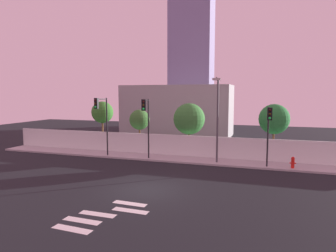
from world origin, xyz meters
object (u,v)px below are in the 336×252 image
roadside_tree_leftmost (102,112)px  roadside_tree_rightmost (274,119)px  traffic_light_center (102,114)px  traffic_light_left (269,124)px  fire_hydrant (293,162)px  street_lamp_curbside (217,113)px  traffic_light_right (146,116)px  roadside_tree_midright (189,119)px  roadside_tree_midleft (140,120)px

roadside_tree_leftmost → roadside_tree_rightmost: (16.47, 0.00, -0.27)m
traffic_light_center → roadside_tree_leftmost: bearing=119.7°
traffic_light_left → fire_hydrant: (1.76, 0.60, -2.81)m
traffic_light_center → street_lamp_curbside: (9.85, 0.65, 0.22)m
fire_hydrant → roadside_tree_rightmost: size_ratio=0.18×
traffic_light_left → roadside_tree_leftmost: size_ratio=0.92×
traffic_light_left → traffic_light_right: 9.53m
roadside_tree_rightmost → traffic_light_center: bearing=-163.7°
traffic_light_right → roadside_tree_midright: bearing=58.4°
street_lamp_curbside → roadside_tree_leftmost: bearing=164.1°
traffic_light_right → roadside_tree_rightmost: traffic_light_right is taller
traffic_light_center → roadside_tree_leftmost: (-2.35, 4.12, -0.13)m
roadside_tree_midright → roadside_tree_rightmost: bearing=0.0°
traffic_light_center → street_lamp_curbside: 9.87m
street_lamp_curbside → roadside_tree_rightmost: street_lamp_curbside is taller
roadside_tree_leftmost → roadside_tree_midleft: 4.15m
traffic_light_left → fire_hydrant: 3.37m
street_lamp_curbside → roadside_tree_midright: size_ratio=1.40×
roadside_tree_midleft → traffic_light_center: bearing=-112.9°
street_lamp_curbside → roadside_tree_midleft: street_lamp_curbside is taller
roadside_tree_leftmost → street_lamp_curbside: bearing=-15.9°
roadside_tree_rightmost → traffic_light_left: bearing=-96.2°
roadside_tree_rightmost → roadside_tree_leftmost: bearing=180.0°
roadside_tree_rightmost → street_lamp_curbside: bearing=-140.8°
roadside_tree_midleft → roadside_tree_midright: roadside_tree_midright is taller
street_lamp_curbside → fire_hydrant: (5.58, 0.05, -3.47)m
fire_hydrant → roadside_tree_leftmost: 18.38m
traffic_light_center → roadside_tree_leftmost: 4.75m
traffic_light_left → roadside_tree_rightmost: 4.05m
street_lamp_curbside → fire_hydrant: bearing=0.5°
traffic_light_right → roadside_tree_midleft: size_ratio=1.22×
fire_hydrant → roadside_tree_midright: 9.74m
street_lamp_curbside → roadside_tree_rightmost: (4.26, 3.47, -0.62)m
traffic_light_left → street_lamp_curbside: 3.91m
traffic_light_right → roadside_tree_midleft: (-2.41, 4.17, -0.72)m
traffic_light_center → roadside_tree_midleft: size_ratio=1.25×
traffic_light_left → traffic_light_center: size_ratio=0.88×
roadside_tree_leftmost → traffic_light_right: bearing=-32.7°
fire_hydrant → roadside_tree_leftmost: size_ratio=0.17×
traffic_light_left → traffic_light_center: 13.68m
roadside_tree_leftmost → fire_hydrant: bearing=-10.9°
traffic_light_right → traffic_light_center: bearing=179.3°
street_lamp_curbside → roadside_tree_midleft: (-8.11, 3.47, -0.99)m
fire_hydrant → roadside_tree_rightmost: (-1.32, 3.42, 2.85)m
street_lamp_curbside → roadside_tree_leftmost: street_lamp_curbside is taller
traffic_light_left → roadside_tree_midright: roadside_tree_midright is taller
street_lamp_curbside → roadside_tree_midright: 4.74m
traffic_light_left → roadside_tree_midleft: (-11.93, 4.02, -0.34)m
roadside_tree_leftmost → roadside_tree_rightmost: 16.47m
roadside_tree_midleft → street_lamp_curbside: bearing=-23.2°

